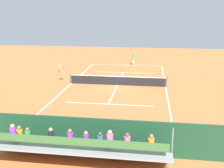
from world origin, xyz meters
The scene contains 12 objects.
ground_plane centered at (0.00, 0.00, 0.00)m, with size 60.00×60.00×0.00m, color #C66B38.
court_line_markings centered at (0.00, -0.04, 0.00)m, with size 10.10×22.20×0.01m.
tennis_net centered at (0.00, 0.00, 0.50)m, with size 10.30×0.10×1.07m.
backdrop_wall centered at (0.00, 14.00, 1.00)m, with size 18.00×0.16×2.00m, color #194228.
bleacher_stand centered at (0.03, 15.35, 0.97)m, with size 9.06×2.40×2.48m.
umpire_chair centered at (6.20, -0.19, 1.31)m, with size 0.67×0.67×2.14m.
courtside_bench centered at (-2.14, 13.27, 0.56)m, with size 1.80×0.40×0.93m.
equipment_bag centered at (-0.70, 13.40, 0.18)m, with size 0.90×0.36×0.36m, color #B22D2D.
tennis_player centered at (-0.95, -10.77, 1.02)m, with size 0.46×0.56×1.93m.
tennis_racket centered at (0.11, -11.14, 0.01)m, with size 0.46×0.55×0.03m.
tennis_ball_near centered at (-1.09, -8.06, 0.03)m, with size 0.07×0.07×0.07m, color #CCDB33.
tennis_ball_far centered at (-1.51, -7.10, 0.03)m, with size 0.07×0.07×0.07m, color #CCDB33.
Camera 1 is at (-3.33, 27.23, 7.60)m, focal length 43.35 mm.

